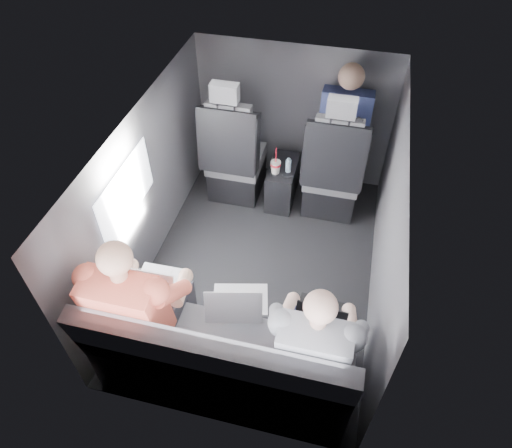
% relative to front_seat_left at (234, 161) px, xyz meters
% --- Properties ---
extents(floor, '(2.60, 2.60, 0.00)m').
position_rel_front_seat_left_xyz_m(floor, '(0.45, -0.84, -0.40)').
color(floor, black).
rests_on(floor, ground).
extents(ceiling, '(2.60, 2.60, 0.00)m').
position_rel_front_seat_left_xyz_m(ceiling, '(0.45, -0.84, 0.95)').
color(ceiling, '#B2B2AD').
rests_on(ceiling, panel_back).
extents(panel_left, '(0.02, 2.60, 1.35)m').
position_rel_front_seat_left_xyz_m(panel_left, '(-0.45, -0.84, 0.27)').
color(panel_left, '#56565B').
rests_on(panel_left, floor).
extents(panel_right, '(0.02, 2.60, 1.35)m').
position_rel_front_seat_left_xyz_m(panel_right, '(1.35, -0.84, 0.27)').
color(panel_right, '#56565B').
rests_on(panel_right, floor).
extents(panel_front, '(1.80, 0.02, 1.35)m').
position_rel_front_seat_left_xyz_m(panel_front, '(0.45, 0.46, 0.27)').
color(panel_front, '#56565B').
rests_on(panel_front, floor).
extents(panel_back, '(1.80, 0.02, 1.35)m').
position_rel_front_seat_left_xyz_m(panel_back, '(0.45, -2.14, 0.27)').
color(panel_back, '#56565B').
rests_on(panel_back, floor).
extents(side_window, '(0.02, 0.75, 0.42)m').
position_rel_front_seat_left_xyz_m(side_window, '(-0.43, -1.14, 0.50)').
color(side_window, white).
rests_on(side_window, panel_left).
extents(seatbelt, '(0.35, 0.11, 0.59)m').
position_rel_front_seat_left_xyz_m(seatbelt, '(0.90, -0.17, 0.40)').
color(seatbelt, black).
rests_on(seatbelt, front_seat_right).
extents(front_seat_left, '(0.52, 0.58, 1.26)m').
position_rel_front_seat_left_xyz_m(front_seat_left, '(0.00, 0.00, 0.00)').
color(front_seat_left, black).
rests_on(front_seat_left, floor).
extents(front_seat_right, '(0.52, 0.58, 1.26)m').
position_rel_front_seat_left_xyz_m(front_seat_right, '(0.90, 0.00, 0.00)').
color(front_seat_right, black).
rests_on(front_seat_right, floor).
extents(center_console, '(0.24, 0.48, 0.41)m').
position_rel_front_seat_left_xyz_m(center_console, '(0.45, 0.04, -0.20)').
color(center_console, black).
rests_on(center_console, floor).
extents(rear_bench, '(1.60, 0.57, 0.92)m').
position_rel_front_seat_left_xyz_m(rear_bench, '(0.45, -1.90, -0.09)').
color(rear_bench, slate).
rests_on(rear_bench, floor).
extents(soda_cup, '(0.09, 0.09, 0.28)m').
position_rel_front_seat_left_xyz_m(soda_cup, '(0.40, -0.08, 0.07)').
color(soda_cup, white).
rests_on(soda_cup, center_console).
extents(water_bottle, '(0.05, 0.05, 0.15)m').
position_rel_front_seat_left_xyz_m(water_bottle, '(0.51, -0.04, 0.07)').
color(water_bottle, '#A7C4E3').
rests_on(water_bottle, center_console).
extents(laptop_white, '(0.32, 0.30, 0.24)m').
position_rel_front_seat_left_xyz_m(laptop_white, '(-0.05, -1.63, 0.23)').
color(laptop_white, silver).
rests_on(laptop_white, passenger_rear_left).
extents(laptop_silver, '(0.39, 0.38, 0.24)m').
position_rel_front_seat_left_xyz_m(laptop_silver, '(0.49, -1.65, 0.23)').
color(laptop_silver, '#B1B1B6').
rests_on(laptop_silver, rear_bench).
extents(laptop_black, '(0.31, 0.29, 0.22)m').
position_rel_front_seat_left_xyz_m(laptop_black, '(1.00, -1.62, 0.23)').
color(laptop_black, black).
rests_on(laptop_black, passenger_rear_right).
extents(passenger_rear_left, '(0.54, 0.65, 1.28)m').
position_rel_front_seat_left_xyz_m(passenger_rear_left, '(-0.08, -1.81, 0.25)').
color(passenger_rear_left, '#333237').
rests_on(passenger_rear_left, rear_bench).
extents(passenger_rear_right, '(0.49, 0.61, 1.21)m').
position_rel_front_seat_left_xyz_m(passenger_rear_right, '(0.99, -1.81, 0.22)').
color(passenger_rear_right, navy).
rests_on(passenger_rear_right, rear_bench).
extents(passenger_front_right, '(0.43, 0.43, 0.90)m').
position_rel_front_seat_left_xyz_m(passenger_front_right, '(0.93, 0.26, 0.36)').
color(passenger_front_right, navy).
rests_on(passenger_front_right, front_seat_right).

